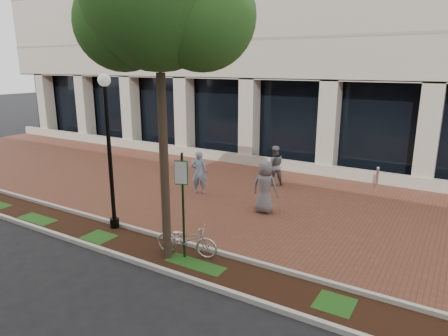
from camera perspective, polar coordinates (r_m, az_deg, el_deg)
The scene contains 13 objects.
ground at distance 15.32m, azimuth 1.54°, elevation -3.90°, with size 120.00×120.00×0.00m, color black.
brick_plaza at distance 15.32m, azimuth 1.54°, elevation -3.88°, with size 40.00×9.00×0.01m, color brown.
planting_strip at distance 11.39m, azimuth -11.97°, elevation -10.95°, with size 40.00×1.50×0.01m, color black.
curb_plaza_side at distance 11.86m, azimuth -9.49°, elevation -9.45°, with size 40.00×0.12×0.12m, color beige.
curb_street_side at distance 10.89m, azimuth -14.73°, elevation -12.03°, with size 40.00×0.12×0.12m, color beige.
parking_sign at distance 9.98m, azimuth -5.94°, elevation -3.66°, with size 0.34×0.07×2.78m.
lamppost at distance 12.09m, azimuth -16.13°, elevation 3.25°, with size 0.36×0.36×4.61m.
street_tree at distance 9.63m, azimuth -9.05°, elevation 22.18°, with size 4.10×3.42×8.08m.
locked_bicycle at distance 10.56m, azimuth -5.39°, elevation -10.14°, with size 0.59×1.70×0.89m, color silver.
pedestrian_left at distance 15.34m, azimuth -3.59°, elevation -0.61°, with size 0.61×0.40×1.69m, color #7C94BA.
pedestrian_mid at distance 16.54m, azimuth 7.19°, elevation 0.37°, with size 0.80×0.63×1.65m, color slate.
pedestrian_right at distance 13.38m, azimuth 5.88°, elevation -2.72°, with size 0.87×0.57×1.78m, color slate.
bollard at distance 17.12m, azimuth 21.05°, elevation -1.26°, with size 0.12×0.12×0.92m.
Camera 1 is at (7.20, -12.62, 4.85)m, focal length 32.00 mm.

